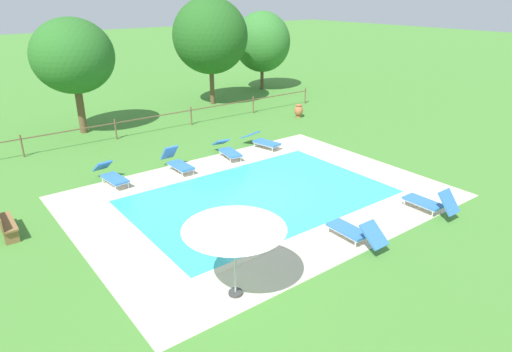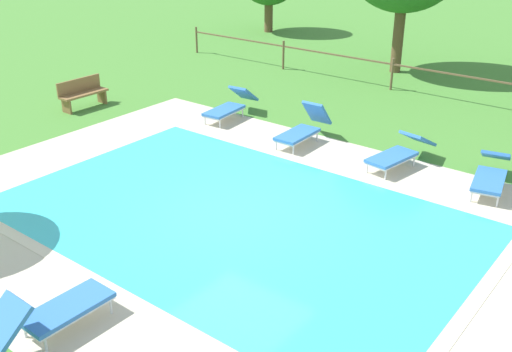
% 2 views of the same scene
% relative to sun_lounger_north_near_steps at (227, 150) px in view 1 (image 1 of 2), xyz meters
% --- Properties ---
extents(ground_plane, '(160.00, 160.00, 0.00)m').
position_rel_sun_lounger_north_near_steps_xyz_m(ground_plane, '(-1.45, -4.26, -0.36)').
color(ground_plane, '#478433').
extents(pool_deck_paving, '(12.98, 9.72, 0.01)m').
position_rel_sun_lounger_north_near_steps_xyz_m(pool_deck_paving, '(-1.45, -4.26, -0.35)').
color(pool_deck_paving, beige).
rests_on(pool_deck_paving, ground).
extents(swimming_pool_water, '(9.18, 5.92, 0.01)m').
position_rel_sun_lounger_north_near_steps_xyz_m(swimming_pool_water, '(-1.45, -4.26, -0.35)').
color(swimming_pool_water, '#38C6D1').
rests_on(swimming_pool_water, ground).
extents(pool_coping_rim, '(9.66, 6.40, 0.01)m').
position_rel_sun_lounger_north_near_steps_xyz_m(pool_coping_rim, '(-1.45, -4.26, -0.35)').
color(pool_coping_rim, beige).
rests_on(pool_coping_rim, ground).
extents(sun_lounger_north_near_steps, '(0.93, 2.13, 0.73)m').
position_rel_sun_lounger_north_near_steps_xyz_m(sun_lounger_north_near_steps, '(0.00, 0.00, 0.00)').
color(sun_lounger_north_near_steps, '#3370BC').
rests_on(sun_lounger_north_near_steps, ground).
extents(sun_lounger_north_mid, '(0.78, 2.05, 0.83)m').
position_rel_sun_lounger_north_near_steps_xyz_m(sun_lounger_north_mid, '(-5.32, 0.20, 0.01)').
color(sun_lounger_north_mid, '#3370BC').
rests_on(sun_lounger_north_mid, ground).
extents(sun_lounger_north_far, '(0.64, 1.88, 0.98)m').
position_rel_sun_lounger_north_near_steps_xyz_m(sun_lounger_north_far, '(-2.60, -0.12, 0.04)').
color(sun_lounger_north_far, '#3370BC').
rests_on(sun_lounger_north_far, ground).
extents(sun_lounger_north_end, '(0.63, 1.99, 0.87)m').
position_rel_sun_lounger_north_near_steps_xyz_m(sun_lounger_north_end, '(-1.20, -8.57, 0.02)').
color(sun_lounger_north_end, '#3370BC').
rests_on(sun_lounger_north_end, ground).
extents(sun_lounger_south_near_corner, '(1.01, 2.15, 0.72)m').
position_rel_sun_lounger_north_near_steps_xyz_m(sun_lounger_south_near_corner, '(2.07, 0.11, -0.00)').
color(sun_lounger_south_near_corner, '#3370BC').
rests_on(sun_lounger_south_near_corner, ground).
extents(sun_lounger_south_mid, '(0.61, 1.85, 1.00)m').
position_rel_sun_lounger_north_near_steps_xyz_m(sun_lounger_south_mid, '(2.32, -8.80, 0.04)').
color(sun_lounger_south_mid, '#3370BC').
rests_on(sun_lounger_south_mid, ground).
extents(patio_umbrella_open_foreground, '(2.49, 2.49, 2.25)m').
position_rel_sun_lounger_north_near_steps_xyz_m(patio_umbrella_open_foreground, '(-5.47, -8.46, 1.67)').
color(patio_umbrella_open_foreground, '#383838').
rests_on(patio_umbrella_open_foreground, ground).
extents(wooden_bench_lawn_side, '(0.46, 1.51, 0.87)m').
position_rel_sun_lounger_north_near_steps_xyz_m(wooden_bench_lawn_side, '(-9.43, -1.77, 0.11)').
color(wooden_bench_lawn_side, olive).
rests_on(wooden_bench_lawn_side, ground).
extents(terracotta_urn_near_fence, '(0.52, 0.52, 0.77)m').
position_rel_sun_lounger_north_near_steps_xyz_m(terracotta_urn_near_fence, '(7.31, 3.24, 0.06)').
color(terracotta_urn_near_fence, '#B7663D').
rests_on(terracotta_urn_near_fence, ground).
extents(perimeter_fence, '(21.91, 0.08, 1.05)m').
position_rel_sun_lounger_north_near_steps_xyz_m(perimeter_fence, '(-0.81, 5.65, 0.36)').
color(perimeter_fence, brown).
rests_on(perimeter_fence, ground).
extents(tree_far_west, '(4.09, 4.09, 5.86)m').
position_rel_sun_lounger_north_near_steps_xyz_m(tree_far_west, '(-3.93, 7.87, 3.62)').
color(tree_far_west, brown).
rests_on(tree_far_west, ground).
extents(tree_centre, '(4.77, 4.77, 6.75)m').
position_rel_sun_lounger_north_near_steps_xyz_m(tree_centre, '(5.09, 9.31, 4.01)').
color(tree_centre, brown).
rests_on(tree_centre, ground).
extents(tree_east_mid, '(4.17, 4.17, 5.70)m').
position_rel_sun_lounger_north_near_steps_xyz_m(tree_east_mid, '(10.77, 11.20, 3.15)').
color(tree_east_mid, brown).
rests_on(tree_east_mid, ground).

